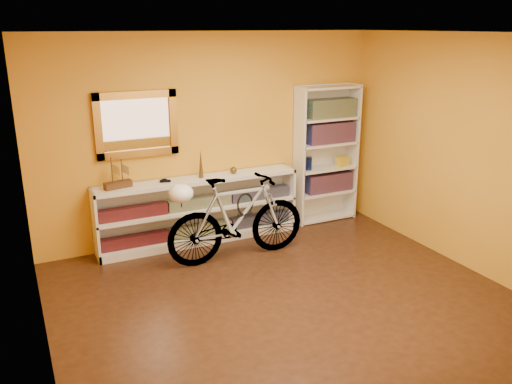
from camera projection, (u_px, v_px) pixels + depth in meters
name	position (u px, v px, depth m)	size (l,w,h in m)	color
floor	(286.00, 300.00, 5.37)	(4.50, 4.00, 0.01)	black
ceiling	(291.00, 32.00, 4.58)	(4.50, 4.00, 0.01)	silver
back_wall	(212.00, 138.00, 6.70)	(4.50, 0.01, 2.60)	orange
left_wall	(30.00, 212.00, 4.05)	(0.01, 4.00, 2.60)	orange
right_wall	(465.00, 153.00, 5.90)	(0.01, 4.00, 2.60)	orange
gilt_mirror	(137.00, 125.00, 6.20)	(0.98, 0.06, 0.78)	#8D5E19
wall_socket	(274.00, 206.00, 7.37)	(0.09, 0.01, 0.09)	silver
console_unit	(199.00, 210.00, 6.69)	(2.60, 0.35, 0.85)	silver
cd_row_lower	(201.00, 229.00, 6.75)	(2.50, 0.13, 0.14)	black
cd_row_upper	(200.00, 202.00, 6.64)	(2.50, 0.13, 0.14)	navy
model_ship	(117.00, 172.00, 6.10)	(0.32, 0.12, 0.38)	#3A2210
toy_car	(165.00, 182.00, 6.39)	(0.00, 0.00, 0.00)	black
bronze_ornament	(201.00, 164.00, 6.53)	(0.06, 0.06, 0.36)	brown
decorative_orb	(233.00, 170.00, 6.75)	(0.09, 0.09, 0.09)	brown
bookcase	(326.00, 154.00, 7.33)	(0.90, 0.30, 1.90)	silver
book_row_a	(328.00, 182.00, 7.48)	(0.70, 0.22, 0.26)	maroon
book_row_b	(330.00, 132.00, 7.26)	(0.70, 0.22, 0.28)	maroon
book_row_c	(331.00, 108.00, 7.16)	(0.70, 0.22, 0.25)	#1B5560
travel_mug	(309.00, 163.00, 7.23)	(0.08, 0.08, 0.18)	navy
red_tin	(314.00, 112.00, 7.10)	(0.13, 0.13, 0.17)	maroon
yellow_bag	(342.00, 161.00, 7.44)	(0.18, 0.12, 0.14)	gold
bicycle	(237.00, 218.00, 6.18)	(1.74, 0.45, 1.03)	silver
helmet	(181.00, 193.00, 5.79)	(0.28, 0.26, 0.21)	white
u_lock	(245.00, 204.00, 6.17)	(0.21, 0.21, 0.02)	black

